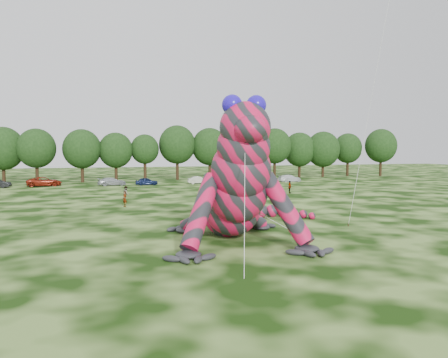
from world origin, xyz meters
The scene contains 25 objects.
ground centered at (0.00, 0.00, 0.00)m, with size 240.00×240.00×0.00m, color #16330A.
inflatable_gecko centered at (0.92, 3.85, 4.60)m, with size 15.49×18.39×9.20m, color #CB1344, non-canonical shape.
tree_5 centered at (-23.12, 58.44, 4.90)m, with size 7.16×6.44×9.80m, color black, non-canonical shape.
tree_6 centered at (-17.56, 56.68, 4.75)m, with size 6.52×5.86×9.49m, color black, non-canonical shape.
tree_7 centered at (-10.08, 56.80, 4.74)m, with size 6.68×6.01×9.48m, color black, non-canonical shape.
tree_8 centered at (-4.22, 56.99, 4.47)m, with size 6.14×5.53×8.94m, color black, non-canonical shape.
tree_9 centered at (1.06, 57.35, 4.34)m, with size 5.27×4.74×8.68m, color black, non-canonical shape.
tree_10 centered at (7.40, 58.58, 5.25)m, with size 7.09×6.38×10.50m, color black, non-canonical shape.
tree_11 centered at (13.79, 58.20, 5.03)m, with size 7.01×6.31×10.07m, color black, non-canonical shape.
tree_12 centered at (20.01, 57.74, 4.49)m, with size 5.99×5.39×8.97m, color black, non-canonical shape.
tree_13 centered at (27.13, 57.13, 5.06)m, with size 6.83×6.15×10.13m, color black, non-canonical shape.
tree_14 centered at (33.46, 58.72, 4.70)m, with size 6.82×6.14×9.40m, color black, non-canonical shape.
tree_15 centered at (38.47, 57.77, 4.82)m, with size 7.17×6.45×9.63m, color black, non-canonical shape.
tree_16 centered at (45.45, 59.37, 4.69)m, with size 6.26×5.63×9.37m, color black, non-canonical shape.
tree_17 centered at (51.95, 56.66, 5.15)m, with size 6.98×6.28×10.30m, color black, non-canonical shape.
car_2 centered at (-15.75, 49.89, 0.74)m, with size 2.47×5.35×1.49m, color maroon.
car_3 centered at (-5.31, 48.14, 0.65)m, with size 1.83×4.50×1.30m, color #9EA3A8.
car_4 centered at (0.20, 47.25, 0.62)m, with size 1.47×3.66×1.25m, color #111D45.
car_5 centered at (9.10, 47.52, 0.63)m, with size 1.34×3.85×1.27m, color beige.
car_6 centered at (18.65, 47.82, 0.72)m, with size 2.39×5.18×1.44m, color #262629.
car_7 centered at (25.83, 47.19, 0.65)m, with size 1.81×4.45×1.29m, color white.
spectator_3 centered at (17.20, 28.66, 0.84)m, with size 0.99×0.41×1.69m, color gray.
spectator_2 centered at (11.40, 28.31, 0.84)m, with size 1.09×0.62×1.68m, color gray.
spectator_1 centered at (-4.57, 25.56, 0.88)m, with size 0.86×0.67×1.77m, color gray.
spectator_0 centered at (-5.01, 21.10, 0.81)m, with size 0.59×0.39×1.62m, color gray.
Camera 1 is at (-7.90, -24.90, 6.02)m, focal length 35.00 mm.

